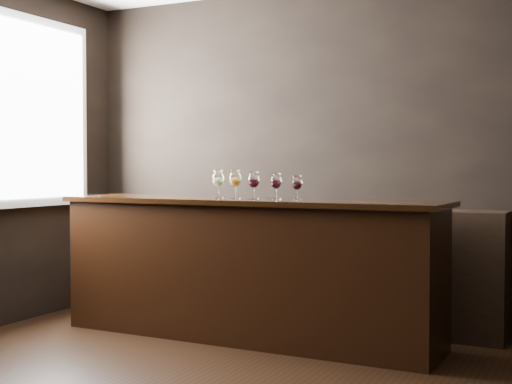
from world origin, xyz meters
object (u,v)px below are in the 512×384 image
at_px(back_bar_shelf, 334,267).
at_px(glass_white, 218,179).
at_px(glass_red_a, 254,181).
at_px(glass_red_c, 297,183).
at_px(bar_counter, 247,271).
at_px(glass_red_b, 276,182).
at_px(glass_amber, 235,179).

relative_size(back_bar_shelf, glass_white, 12.64).
height_order(glass_red_a, glass_red_c, glass_red_a).
height_order(bar_counter, back_bar_shelf, bar_counter).
bearing_deg(glass_red_b, glass_red_a, -174.62).
bearing_deg(glass_white, glass_red_a, -5.62).
xyz_separation_m(back_bar_shelf, glass_amber, (-0.54, -0.70, 0.71)).
relative_size(glass_red_a, glass_red_c, 1.14).
bearing_deg(glass_red_c, glass_white, 179.57).
distance_m(glass_red_a, glass_red_c, 0.34).
bearing_deg(glass_red_b, glass_amber, -178.71).
height_order(back_bar_shelf, glass_red_a, glass_red_a).
bearing_deg(glass_red_b, back_bar_shelf, 73.64).
xyz_separation_m(glass_red_b, glass_red_c, (0.16, 0.01, -0.01)).
bearing_deg(glass_red_c, glass_amber, -177.98).
height_order(glass_red_b, glass_red_c, glass_red_b).
xyz_separation_m(back_bar_shelf, glass_red_c, (-0.04, -0.68, 0.69)).
bearing_deg(glass_white, back_bar_shelf, 44.40).
height_order(glass_white, glass_red_a, glass_white).
bearing_deg(glass_red_c, glass_red_a, -175.52).
height_order(glass_amber, glass_red_b, glass_amber).
relative_size(glass_amber, glass_red_b, 1.12).
distance_m(glass_white, glass_amber, 0.16).
distance_m(bar_counter, back_bar_shelf, 0.82).
relative_size(bar_counter, back_bar_shelf, 1.08).
bearing_deg(bar_counter, back_bar_shelf, 58.61).
relative_size(bar_counter, glass_red_c, 16.42).
height_order(glass_white, glass_red_c, glass_white).
distance_m(back_bar_shelf, glass_red_c, 0.97).
distance_m(glass_red_a, glass_red_b, 0.17).
distance_m(glass_white, glass_red_b, 0.49).
xyz_separation_m(bar_counter, glass_red_b, (0.24, -0.01, 0.67)).
relative_size(glass_white, glass_red_c, 1.20).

